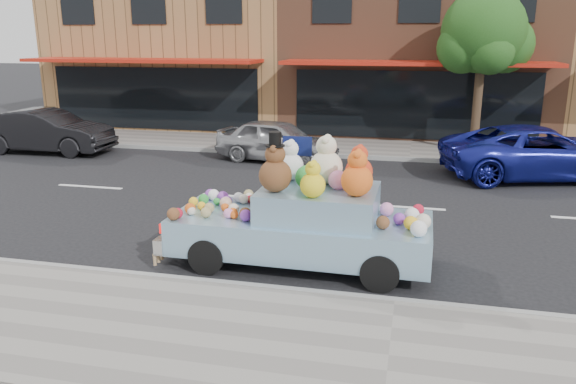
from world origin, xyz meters
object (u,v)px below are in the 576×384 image
(car_blue, at_px, (539,152))
(street_tree, at_px, (484,39))
(car_dark, at_px, (47,131))
(car_silver, at_px, (277,140))
(art_car, at_px, (304,218))

(car_blue, bearing_deg, street_tree, 10.70)
(street_tree, height_order, car_blue, street_tree)
(street_tree, bearing_deg, car_dark, -168.37)
(car_silver, relative_size, car_blue, 0.74)
(car_silver, relative_size, art_car, 0.85)
(car_silver, xyz_separation_m, art_car, (2.43, -7.84, 0.16))
(street_tree, distance_m, car_blue, 4.40)
(art_car, bearing_deg, street_tree, 71.16)
(car_blue, xyz_separation_m, art_car, (-5.03, -7.36, 0.10))
(street_tree, distance_m, car_dark, 14.46)
(car_dark, distance_m, art_car, 12.64)
(car_blue, bearing_deg, car_silver, 71.21)
(art_car, bearing_deg, car_blue, 56.23)
(car_blue, distance_m, car_dark, 15.27)
(art_car, bearing_deg, car_silver, 107.84)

